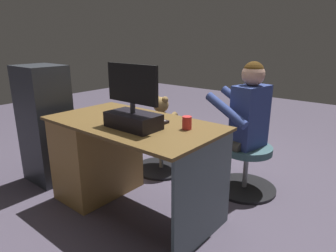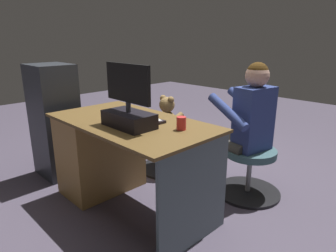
% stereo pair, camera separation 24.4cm
% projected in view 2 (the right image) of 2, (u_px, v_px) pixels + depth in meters
% --- Properties ---
extents(ground_plane, '(10.00, 10.00, 0.00)m').
position_uv_depth(ground_plane, '(170.00, 189.00, 2.77)').
color(ground_plane, '#4D4556').
extents(desk, '(1.36, 0.74, 0.75)m').
position_uv_depth(desk, '(107.00, 151.00, 2.62)').
color(desk, brown).
rests_on(desk, ground_plane).
extents(monitor, '(0.46, 0.22, 0.44)m').
position_uv_depth(monitor, '(129.00, 110.00, 2.08)').
color(monitor, black).
rests_on(monitor, desk).
extents(keyboard, '(0.42, 0.14, 0.02)m').
position_uv_depth(keyboard, '(141.00, 118.00, 2.30)').
color(keyboard, black).
rests_on(keyboard, desk).
extents(computer_mouse, '(0.06, 0.10, 0.04)m').
position_uv_depth(computer_mouse, '(118.00, 111.00, 2.50)').
color(computer_mouse, '#222B2A').
rests_on(computer_mouse, desk).
extents(cup, '(0.07, 0.07, 0.09)m').
position_uv_depth(cup, '(181.00, 123.00, 2.04)').
color(cup, red).
rests_on(cup, desk).
extents(tv_remote, '(0.07, 0.16, 0.02)m').
position_uv_depth(tv_remote, '(116.00, 119.00, 2.27)').
color(tv_remote, black).
rests_on(tv_remote, desk).
extents(notebook_binder, '(0.30, 0.35, 0.02)m').
position_uv_depth(notebook_binder, '(138.00, 121.00, 2.22)').
color(notebook_binder, silver).
rests_on(notebook_binder, desk).
extents(office_chair_teddy, '(0.57, 0.57, 0.43)m').
position_uv_depth(office_chair_teddy, '(167.00, 149.00, 3.13)').
color(office_chair_teddy, black).
rests_on(office_chair_teddy, ground_plane).
extents(teddy_bear, '(0.27, 0.27, 0.37)m').
position_uv_depth(teddy_bear, '(168.00, 116.00, 3.03)').
color(teddy_bear, olive).
rests_on(teddy_bear, office_chair_teddy).
extents(visitor_chair, '(0.57, 0.57, 0.43)m').
position_uv_depth(visitor_chair, '(249.00, 169.00, 2.63)').
color(visitor_chair, black).
rests_on(visitor_chair, ground_plane).
extents(person, '(0.59, 0.54, 1.17)m').
position_uv_depth(person, '(244.00, 119.00, 2.55)').
color(person, navy).
rests_on(person, ground_plane).
extents(equipment_rack, '(0.44, 0.36, 1.12)m').
position_uv_depth(equipment_rack, '(55.00, 121.00, 2.95)').
color(equipment_rack, '#2C3036').
rests_on(equipment_rack, ground_plane).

